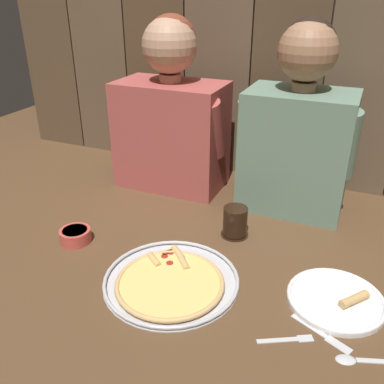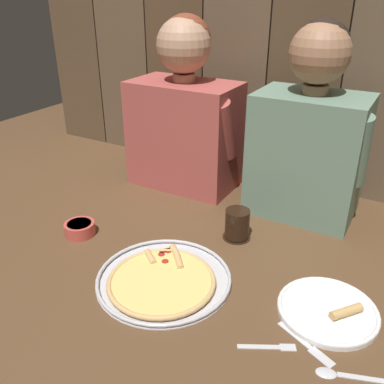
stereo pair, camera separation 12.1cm
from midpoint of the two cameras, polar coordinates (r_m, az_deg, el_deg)
name	(u,v)px [view 1 (the left image)]	position (r m, az deg, el deg)	size (l,w,h in m)	color
ground_plane	(175,261)	(1.23, -5.13, -9.41)	(3.20, 3.20, 0.00)	brown
pizza_tray	(171,280)	(1.15, -6.05, -12.03)	(0.37, 0.37, 0.03)	silver
dinner_plate	(336,300)	(1.12, 16.13, -14.17)	(0.24, 0.24, 0.03)	white
drinking_glass	(235,222)	(1.32, 3.31, -4.18)	(0.09, 0.09, 0.10)	black
dipping_bowl	(75,235)	(1.37, -18.15, -5.67)	(0.10, 0.10, 0.04)	#CC4C42
table_fork	(288,339)	(1.01, 9.50, -19.39)	(0.12, 0.08, 0.01)	silver
table_knife	(321,333)	(1.04, 13.88, -18.37)	(0.15, 0.08, 0.01)	silver
table_spoon	(357,359)	(1.00, 18.21, -21.05)	(0.14, 0.06, 0.01)	silver
diner_left	(171,114)	(1.59, -5.11, 10.58)	(0.44, 0.23, 0.64)	#AD4C47
diner_right	(298,129)	(1.44, 12.03, 8.42)	(0.39, 0.24, 0.64)	slate
wooden_backdrop_wall	(254,23)	(1.65, 6.26, 22.00)	(2.19, 0.03, 1.19)	brown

